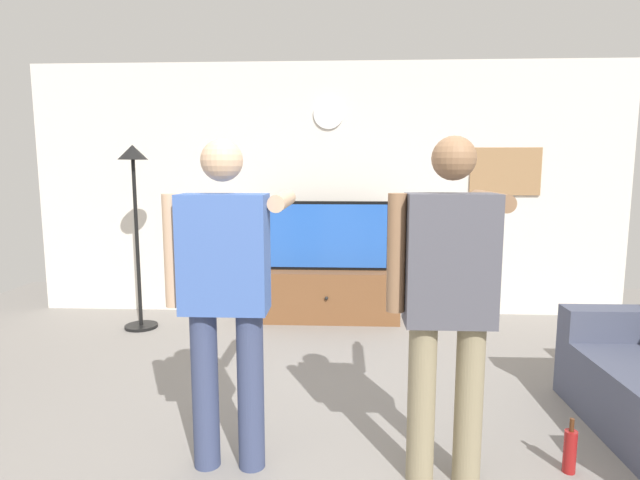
# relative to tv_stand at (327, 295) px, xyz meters

# --- Properties ---
(ground_plane) EXTENTS (8.40, 8.40, 0.00)m
(ground_plane) POSITION_rel_tv_stand_xyz_m (-0.01, -2.60, -0.27)
(ground_plane) COLOR gray
(back_wall) EXTENTS (6.40, 0.10, 2.70)m
(back_wall) POSITION_rel_tv_stand_xyz_m (-0.01, 0.35, 1.08)
(back_wall) COLOR silver
(back_wall) RESTS_ON ground_plane
(tv_stand) EXTENTS (1.49, 0.45, 0.53)m
(tv_stand) POSITION_rel_tv_stand_xyz_m (0.00, 0.00, 0.00)
(tv_stand) COLOR brown
(tv_stand) RESTS_ON ground_plane
(television) EXTENTS (1.29, 0.07, 0.72)m
(television) POSITION_rel_tv_stand_xyz_m (0.00, 0.05, 0.63)
(television) COLOR black
(television) RESTS_ON tv_stand
(wall_clock) EXTENTS (0.32, 0.03, 0.32)m
(wall_clock) POSITION_rel_tv_stand_xyz_m (0.00, 0.29, 1.89)
(wall_clock) COLOR white
(framed_picture) EXTENTS (0.74, 0.04, 0.50)m
(framed_picture) POSITION_rel_tv_stand_xyz_m (1.87, 0.30, 1.29)
(framed_picture) COLOR #997047
(floor_lamp) EXTENTS (0.32, 0.32, 1.81)m
(floor_lamp) POSITION_rel_tv_stand_xyz_m (-1.86, -0.36, 1.03)
(floor_lamp) COLOR black
(floor_lamp) RESTS_ON ground_plane
(person_standing_nearer_lamp) EXTENTS (0.62, 0.78, 1.73)m
(person_standing_nearer_lamp) POSITION_rel_tv_stand_xyz_m (-0.43, -2.68, 0.72)
(person_standing_nearer_lamp) COLOR #384266
(person_standing_nearer_lamp) RESTS_ON ground_plane
(person_standing_nearer_couch) EXTENTS (0.61, 0.78, 1.74)m
(person_standing_nearer_couch) POSITION_rel_tv_stand_xyz_m (0.69, -2.75, 0.72)
(person_standing_nearer_couch) COLOR gray
(person_standing_nearer_couch) RESTS_ON ground_plane
(beverage_bottle) EXTENTS (0.07, 0.07, 0.30)m
(beverage_bottle) POSITION_rel_tv_stand_xyz_m (1.37, -2.66, -0.15)
(beverage_bottle) COLOR maroon
(beverage_bottle) RESTS_ON ground_plane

